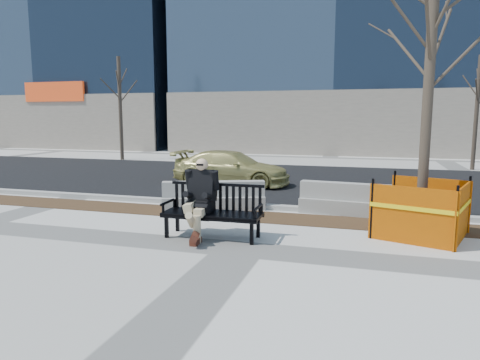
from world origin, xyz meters
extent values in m
plane|color=beige|center=(0.00, 0.00, 0.00)|extent=(120.00, 120.00, 0.00)
cube|color=#47301C|center=(0.00, 2.60, 0.00)|extent=(40.00, 1.20, 0.02)
cube|color=black|center=(0.00, 8.80, 0.00)|extent=(60.00, 10.40, 0.01)
cube|color=#9E9B93|center=(0.00, 3.55, 0.06)|extent=(60.00, 0.25, 0.12)
imported|color=tan|center=(-2.45, 7.20, 0.00)|extent=(4.25, 1.91, 1.21)
camera|label=1|loc=(2.18, -7.43, 2.42)|focal=32.62mm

